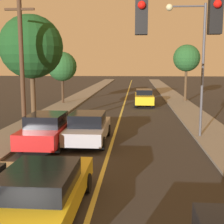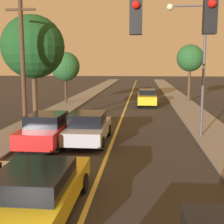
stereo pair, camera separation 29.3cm
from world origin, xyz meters
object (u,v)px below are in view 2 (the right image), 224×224
Objects in this scene: car_near_lane_second at (88,127)px; car_outer_lane_second at (48,129)px; car_far_oncoming at (147,97)px; streetlamp_right at (195,52)px; utility_pole_left at (23,65)px; car_near_lane_front at (37,191)px; tree_left_near at (65,67)px; tree_right_near at (190,58)px; tree_left_far at (33,47)px; traffic_signal_mast at (221,51)px.

car_outer_lane_second is (-1.92, -0.67, 0.02)m from car_near_lane_second.
car_far_oncoming is 0.71× the size of streetlamp_right.
car_near_lane_front is at bearing -67.36° from utility_pole_left.
car_far_oncoming is (3.19, 14.66, 0.03)m from car_near_lane_second.
tree_left_near is 0.86× the size of tree_right_near.
tree_left_far is at bearing 99.21° from utility_pole_left.
tree_left_far reaches higher than car_far_oncoming.
streetlamp_right reaches higher than tree_left_far.
car_near_lane_second is 20.04m from tree_right_near.
car_outer_lane_second is 0.70× the size of tree_left_far.
car_near_lane_front is 0.87× the size of traffic_signal_mast.
car_near_lane_front is 0.70× the size of utility_pole_left.
car_near_lane_second is at bearing -15.50° from utility_pole_left.
tree_right_near is at bearing 83.32° from traffic_signal_mast.
traffic_signal_mast is at bearing -96.68° from tree_right_near.
car_near_lane_second is 0.68× the size of tree_left_far.
tree_left_near is at bearing 113.03° from traffic_signal_mast.
tree_right_near reaches higher than tree_left_near.
car_near_lane_front is at bearing -120.04° from streetlamp_right.
utility_pole_left reaches higher than tree_left_far.
tree_right_near is (7.65, 26.07, 3.88)m from car_near_lane_front.
car_near_lane_front is 11.55m from streetlamp_right.
car_near_lane_second is 0.96× the size of car_far_oncoming.
tree_left_near reaches higher than car_near_lane_front.
tree_left_near is at bearing 100.79° from car_outer_lane_second.
tree_right_near is at bearing -142.13° from car_far_oncoming.
car_far_oncoming is 0.84× the size of tree_right_near.
streetlamp_right is at bearing 84.99° from traffic_signal_mast.
traffic_signal_mast is (4.66, 0.58, 3.63)m from car_near_lane_front.
streetlamp_right is 17.33m from tree_left_near.
car_far_oncoming is at bearing 93.84° from traffic_signal_mast.
car_near_lane_front is 1.09× the size of car_near_lane_second.
tree_left_near is (-3.04, 15.96, 2.94)m from car_outer_lane_second.
utility_pole_left is 1.44× the size of tree_left_near.
car_near_lane_front is 7.52m from car_outer_lane_second.
car_far_oncoming is 8.69m from tree_left_near.
tree_right_near is (2.21, 16.67, -0.05)m from streetlamp_right.
tree_right_near reaches higher than car_far_oncoming.
traffic_signal_mast is at bearing 7.14° from car_near_lane_front.
tree_left_far reaches higher than car_near_lane_front.
tree_left_near is at bearing 93.65° from tree_left_far.
streetlamp_right is 16.81m from tree_right_near.
car_near_lane_front is at bearing -172.86° from traffic_signal_mast.
tree_left_near is (-4.96, 23.24, 3.04)m from car_near_lane_front.
streetlamp_right is (5.44, 1.47, 3.85)m from car_near_lane_second.
traffic_signal_mast is 1.01× the size of tree_right_near.
car_far_oncoming reaches higher than car_near_lane_second.
tree_left_far reaches higher than car_outer_lane_second.
utility_pole_left is 1.05× the size of tree_left_far.
car_near_lane_second is 0.97× the size of car_outer_lane_second.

